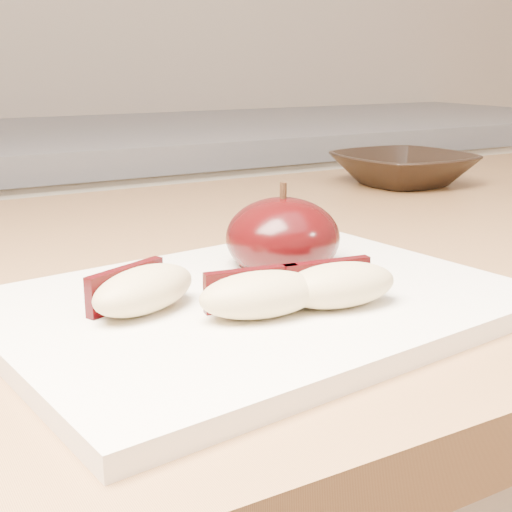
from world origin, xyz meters
TOP-DOWN VIEW (x-y plane):
  - back_cabinet at (0.00, 1.20)m, footprint 2.40×0.62m
  - cutting_board at (-0.05, 0.35)m, footprint 0.34×0.27m
  - apple_half at (-0.00, 0.40)m, footprint 0.08×0.08m
  - apple_wedge_a at (-0.12, 0.36)m, footprint 0.08×0.06m
  - apple_wedge_b at (-0.07, 0.32)m, footprint 0.08×0.05m
  - apple_wedge_c at (-0.02, 0.31)m, footprint 0.08×0.04m
  - bowl at (0.35, 0.67)m, footprint 0.17×0.17m

SIDE VIEW (x-z plane):
  - back_cabinet at x=0.00m, z-range 0.00..0.94m
  - cutting_board at x=-0.05m, z-range 0.90..0.91m
  - bowl at x=0.35m, z-range 0.90..0.94m
  - apple_wedge_a at x=-0.12m, z-range 0.91..0.94m
  - apple_wedge_b at x=-0.07m, z-range 0.91..0.94m
  - apple_wedge_c at x=-0.02m, z-range 0.91..0.94m
  - apple_half at x=0.00m, z-range 0.90..0.97m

